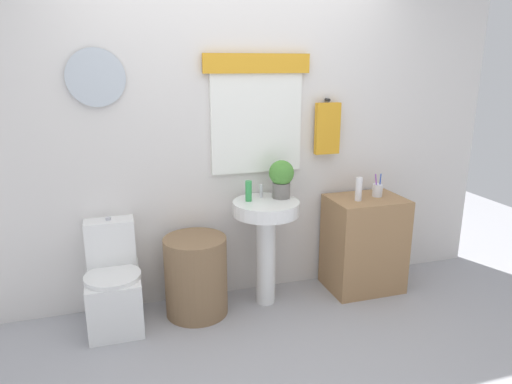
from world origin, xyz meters
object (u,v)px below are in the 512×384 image
pedestal_sink (266,229)px  potted_plant (281,177)px  toilet (114,286)px  wooden_cabinet (364,243)px  soap_bottle (249,191)px  laundry_hamper (196,276)px  lotion_bottle (359,189)px  toothbrush_cup (377,190)px

pedestal_sink → potted_plant: bearing=23.2°
toilet → pedestal_sink: size_ratio=0.92×
wooden_cabinet → toilet: bearing=179.0°
toilet → pedestal_sink: bearing=-1.8°
pedestal_sink → toilet: bearing=178.2°
pedestal_sink → soap_bottle: bearing=157.4°
laundry_hamper → potted_plant: size_ratio=2.05×
potted_plant → lotion_bottle: potted_plant is taller
soap_bottle → potted_plant: (0.26, 0.01, 0.08)m
wooden_cabinet → potted_plant: 0.92m
toilet → pedestal_sink: 1.16m
pedestal_sink → potted_plant: potted_plant is taller
laundry_hamper → lotion_bottle: lotion_bottle is taller
toothbrush_cup → soap_bottle: bearing=178.4°
pedestal_sink → lotion_bottle: lotion_bottle is taller
wooden_cabinet → potted_plant: (-0.70, 0.06, 0.59)m
laundry_hamper → wooden_cabinet: (1.38, 0.00, 0.09)m
potted_plant → soap_bottle: bearing=-177.8°
lotion_bottle → toothbrush_cup: bearing=16.3°
pedestal_sink → lotion_bottle: size_ratio=4.43×
potted_plant → toothbrush_cup: potted_plant is taller
pedestal_sink → wooden_cabinet: bearing=0.0°
lotion_bottle → toothbrush_cup: 0.22m
toilet → soap_bottle: 1.17m
laundry_hamper → pedestal_sink: (0.54, 0.00, 0.31)m
wooden_cabinet → toothbrush_cup: bearing=10.9°
soap_bottle → toothbrush_cup: soap_bottle is taller
laundry_hamper → pedestal_sink: bearing=0.0°
toilet → toothbrush_cup: toothbrush_cup is taller
toilet → potted_plant: 1.44m
toilet → potted_plant: potted_plant is taller
soap_bottle → toothbrush_cup: (1.07, -0.03, -0.07)m
toilet → laundry_hamper: size_ratio=1.27×
wooden_cabinet → potted_plant: potted_plant is taller
toothbrush_cup → pedestal_sink: bearing=-178.8°
potted_plant → toothbrush_cup: (0.81, -0.04, -0.16)m
potted_plant → toothbrush_cup: bearing=-2.9°
soap_bottle → lotion_bottle: size_ratio=0.83×
lotion_bottle → pedestal_sink: bearing=176.9°
potted_plant → toothbrush_cup: size_ratio=1.56×
potted_plant → lotion_bottle: 0.62m
wooden_cabinet → lotion_bottle: lotion_bottle is taller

